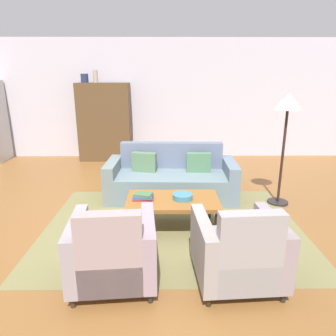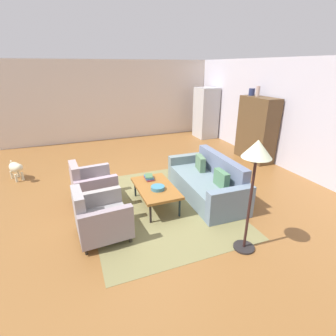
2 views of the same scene
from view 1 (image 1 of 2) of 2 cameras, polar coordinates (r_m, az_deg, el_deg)
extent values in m
plane|color=brown|center=(4.20, -4.92, -11.27)|extent=(11.80, 11.80, 0.00)
cube|color=silver|center=(7.73, -2.95, 12.44)|extent=(9.83, 0.12, 2.80)
cube|color=olive|center=(4.28, 0.84, -10.58)|extent=(3.40, 2.60, 0.01)
cube|color=slate|center=(5.16, 0.59, -3.20)|extent=(1.77, 0.95, 0.42)
cube|color=slate|center=(5.44, 0.64, 0.27)|extent=(1.74, 0.23, 0.86)
cube|color=slate|center=(5.21, 11.22, -2.18)|extent=(0.21, 0.91, 0.62)
cube|color=slate|center=(5.23, -10.00, -2.04)|extent=(0.21, 0.91, 0.62)
cube|color=#4C7956|center=(5.16, 5.61, 1.02)|extent=(0.40, 0.13, 0.32)
cube|color=#567856|center=(5.17, -4.38, 1.08)|extent=(0.42, 0.20, 0.32)
cylinder|color=black|center=(4.43, -6.14, -7.12)|extent=(0.04, 0.04, 0.37)
cylinder|color=black|center=(4.45, 7.67, -7.05)|extent=(0.04, 0.04, 0.37)
cylinder|color=black|center=(3.93, -6.92, -10.40)|extent=(0.04, 0.04, 0.37)
cylinder|color=black|center=(3.95, 8.79, -10.29)|extent=(0.04, 0.04, 0.37)
cube|color=#905A26|center=(4.07, 0.88, -6.02)|extent=(1.20, 0.70, 0.05)
cylinder|color=black|center=(3.64, -14.85, -15.70)|extent=(0.05, 0.05, 0.10)
cylinder|color=#2F2C1D|center=(3.58, -3.65, -15.66)|extent=(0.05, 0.05, 0.10)
cylinder|color=#39271C|center=(3.09, -17.01, -22.39)|extent=(0.05, 0.05, 0.10)
cylinder|color=#29241F|center=(3.03, -3.26, -22.54)|extent=(0.05, 0.05, 0.10)
cube|color=gray|center=(3.20, -9.89, -15.98)|extent=(0.62, 0.84, 0.30)
cube|color=gray|center=(2.79, -10.67, -15.45)|extent=(0.57, 0.18, 0.78)
cube|color=gray|center=(3.18, -16.30, -13.91)|extent=(0.18, 0.81, 0.56)
cube|color=gray|center=(3.12, -3.59, -13.86)|extent=(0.18, 0.81, 0.56)
cylinder|color=#3B2612|center=(3.55, 5.17, -16.02)|extent=(0.05, 0.05, 0.10)
cylinder|color=#312C20|center=(3.71, 15.96, -15.07)|extent=(0.05, 0.05, 0.10)
cylinder|color=black|center=(3.01, 7.43, -22.95)|extent=(0.05, 0.05, 0.10)
cylinder|color=black|center=(3.20, 20.33, -21.23)|extent=(0.05, 0.05, 0.10)
cube|color=gray|center=(3.23, 12.46, -15.74)|extent=(0.61, 0.84, 0.30)
cube|color=#999395|center=(2.84, 14.69, -15.11)|extent=(0.57, 0.18, 0.78)
cube|color=gray|center=(3.09, 6.38, -14.23)|extent=(0.17, 0.81, 0.56)
cube|color=gray|center=(3.28, 18.47, -13.15)|extent=(0.17, 0.81, 0.56)
cylinder|color=teal|center=(4.05, 2.72, -5.23)|extent=(0.26, 0.26, 0.07)
cube|color=maroon|center=(4.05, -4.55, -5.60)|extent=(0.27, 0.16, 0.03)
cube|color=#335C8F|center=(4.04, -4.56, -5.21)|extent=(0.26, 0.19, 0.03)
cube|color=#446C44|center=(4.03, -4.57, -4.82)|extent=(0.25, 0.20, 0.03)
cube|color=brown|center=(7.56, -11.51, 8.23)|extent=(1.20, 0.50, 1.80)
cube|color=#4A3519|center=(7.87, -13.33, 8.44)|extent=(0.56, 0.01, 1.51)
cube|color=#3F2418|center=(7.76, -8.96, 8.57)|extent=(0.56, 0.01, 1.51)
cylinder|color=navy|center=(7.58, -15.04, 15.61)|extent=(0.17, 0.17, 0.20)
cylinder|color=#B9A096|center=(7.52, -13.15, 16.04)|extent=(0.11, 0.11, 0.28)
cylinder|color=black|center=(5.31, 19.43, -5.89)|extent=(0.32, 0.32, 0.03)
cylinder|color=#301B19|center=(5.08, 20.23, 1.86)|extent=(0.04, 0.04, 1.45)
cone|color=beige|center=(4.95, 21.21, 11.35)|extent=(0.40, 0.40, 0.24)
camera|label=2|loc=(4.95, 63.65, 15.34)|focal=27.07mm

